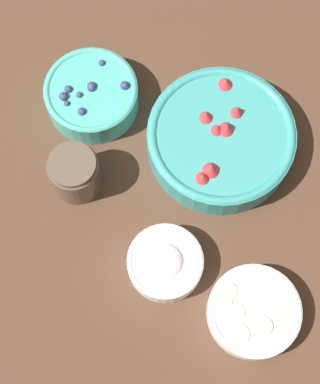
% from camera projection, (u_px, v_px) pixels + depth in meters
% --- Properties ---
extents(ground_plane, '(4.00, 4.00, 0.00)m').
position_uv_depth(ground_plane, '(152.00, 234.00, 1.07)').
color(ground_plane, '#4C3323').
extents(bowl_strawberries, '(0.25, 0.25, 0.08)m').
position_uv_depth(bowl_strawberries, '(221.00, 139.00, 1.08)').
color(bowl_strawberries, teal).
rests_on(bowl_strawberries, ground_plane).
extents(bowl_blueberries, '(0.16, 0.16, 0.07)m').
position_uv_depth(bowl_blueberries, '(92.00, 95.00, 1.11)').
color(bowl_blueberries, '#47AD9E').
rests_on(bowl_blueberries, ground_plane).
extents(bowl_bananas, '(0.15, 0.15, 0.04)m').
position_uv_depth(bowl_bananas, '(254.00, 312.00, 1.00)').
color(bowl_bananas, white).
rests_on(bowl_bananas, ground_plane).
extents(bowl_cream, '(0.12, 0.12, 0.05)m').
position_uv_depth(bowl_cream, '(165.00, 263.00, 1.03)').
color(bowl_cream, white).
rests_on(bowl_cream, ground_plane).
extents(jar_chocolate, '(0.08, 0.08, 0.09)m').
position_uv_depth(jar_chocolate, '(75.00, 174.00, 1.06)').
color(jar_chocolate, brown).
rests_on(jar_chocolate, ground_plane).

